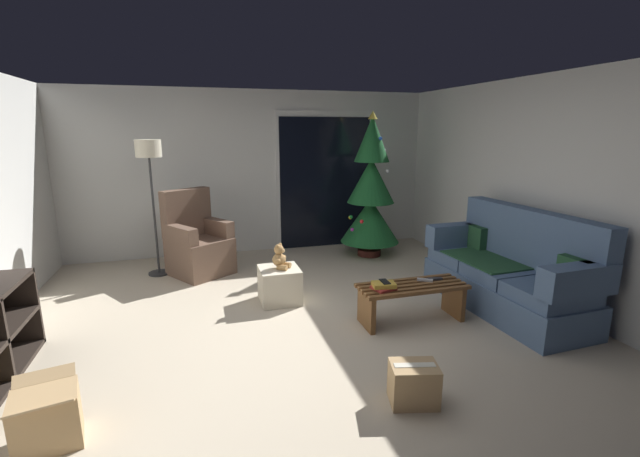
% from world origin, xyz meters
% --- Properties ---
extents(ground_plane, '(7.00, 7.00, 0.00)m').
position_xyz_m(ground_plane, '(0.00, 0.00, 0.00)').
color(ground_plane, beige).
extents(wall_back, '(5.72, 0.12, 2.50)m').
position_xyz_m(wall_back, '(0.00, 3.06, 1.25)').
color(wall_back, silver).
rests_on(wall_back, ground).
extents(wall_right, '(0.12, 6.00, 2.50)m').
position_xyz_m(wall_right, '(2.86, 0.00, 1.25)').
color(wall_right, silver).
rests_on(wall_right, ground).
extents(patio_door_frame, '(1.60, 0.02, 2.20)m').
position_xyz_m(patio_door_frame, '(1.15, 2.99, 1.10)').
color(patio_door_frame, silver).
rests_on(patio_door_frame, ground).
extents(patio_door_glass, '(1.50, 0.02, 2.10)m').
position_xyz_m(patio_door_glass, '(1.15, 2.97, 1.05)').
color(patio_door_glass, black).
rests_on(patio_door_glass, ground).
extents(couch, '(0.86, 1.97, 1.08)m').
position_xyz_m(couch, '(2.32, -0.04, 0.40)').
color(couch, slate).
rests_on(couch, ground).
extents(coffee_table, '(1.10, 0.40, 0.39)m').
position_xyz_m(coffee_table, '(1.15, -0.06, 0.26)').
color(coffee_table, brown).
rests_on(coffee_table, ground).
extents(remote_graphite, '(0.16, 0.06, 0.02)m').
position_xyz_m(remote_graphite, '(1.43, 0.00, 0.41)').
color(remote_graphite, '#333338').
rests_on(remote_graphite, coffee_table).
extents(remote_silver, '(0.15, 0.12, 0.02)m').
position_xyz_m(remote_silver, '(1.32, 0.00, 0.41)').
color(remote_silver, '#ADADB2').
rests_on(remote_silver, coffee_table).
extents(book_stack, '(0.24, 0.22, 0.07)m').
position_xyz_m(book_stack, '(0.81, -0.09, 0.43)').
color(book_stack, '#A32D28').
rests_on(book_stack, coffee_table).
extents(cell_phone, '(0.08, 0.15, 0.01)m').
position_xyz_m(cell_phone, '(0.83, -0.08, 0.47)').
color(cell_phone, black).
rests_on(cell_phone, book_stack).
extents(christmas_tree, '(0.89, 0.89, 2.17)m').
position_xyz_m(christmas_tree, '(1.64, 2.23, 0.95)').
color(christmas_tree, '#4C1E19').
rests_on(christmas_tree, ground).
extents(armchair, '(0.95, 0.95, 1.13)m').
position_xyz_m(armchair, '(-0.91, 2.09, 0.40)').
color(armchair, brown).
rests_on(armchair, ground).
extents(floor_lamp, '(0.32, 0.32, 1.78)m').
position_xyz_m(floor_lamp, '(-1.43, 2.20, 1.51)').
color(floor_lamp, '#2D2D30').
rests_on(floor_lamp, ground).
extents(ottoman, '(0.44, 0.44, 0.39)m').
position_xyz_m(ottoman, '(-0.04, 0.82, 0.20)').
color(ottoman, beige).
rests_on(ottoman, ground).
extents(teddy_bear_honey, '(0.22, 0.21, 0.29)m').
position_xyz_m(teddy_bear_honey, '(-0.03, 0.81, 0.52)').
color(teddy_bear_honey, tan).
rests_on(teddy_bear_honey, ottoman).
extents(cardboard_box_open_near_shelf, '(0.44, 0.53, 0.40)m').
position_xyz_m(cardboard_box_open_near_shelf, '(-1.84, -1.01, 0.18)').
color(cardboard_box_open_near_shelf, tan).
rests_on(cardboard_box_open_near_shelf, ground).
extents(cardboard_box_taped_mid_floor, '(0.38, 0.32, 0.30)m').
position_xyz_m(cardboard_box_taped_mid_floor, '(0.52, -1.26, 0.15)').
color(cardboard_box_taped_mid_floor, tan).
rests_on(cardboard_box_taped_mid_floor, ground).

